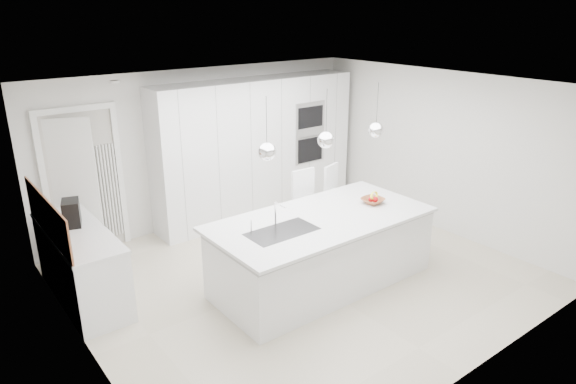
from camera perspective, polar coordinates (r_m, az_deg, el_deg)
floor at (r=6.93m, az=1.53°, el=-9.26°), size 5.50×5.50×0.00m
wall_back at (r=8.42m, az=-9.21°, el=5.00°), size 5.50×0.00×5.50m
wall_left at (r=5.26m, az=-22.43°, el=-5.56°), size 0.00×5.00×5.00m
ceiling at (r=6.12m, az=1.75°, el=11.65°), size 5.50×5.50×0.00m
tall_cabinets at (r=8.59m, az=-3.52°, el=4.83°), size 3.60×0.60×2.30m
oven_stack at (r=8.83m, az=2.46°, el=6.60°), size 0.62×0.04×1.05m
doorway_frame at (r=7.76m, az=-21.69°, el=0.81°), size 1.11×0.08×2.13m
hallway_door at (r=7.67m, az=-23.33°, el=0.19°), size 0.76×0.38×2.00m
radiator at (r=7.89m, az=-19.31°, el=0.06°), size 0.32×0.04×1.40m
left_base_cabinets at (r=6.72m, az=-21.94°, el=-7.65°), size 0.60×1.80×0.86m
left_worktop at (r=6.54m, az=-22.45°, el=-4.14°), size 0.62×1.82×0.04m
oak_backsplash at (r=6.39m, az=-25.22°, el=-2.50°), size 0.02×1.80×0.50m
island_base at (r=6.59m, az=3.90°, el=-6.72°), size 2.80×1.20×0.86m
island_worktop at (r=6.43m, az=3.70°, el=-2.98°), size 2.84×1.40×0.04m
island_sink at (r=6.05m, az=-0.66°, el=-5.11°), size 0.84×0.44×0.18m
island_tap at (r=6.13m, az=-1.42°, el=-2.42°), size 0.02×0.02×0.30m
pendant_left at (r=5.56m, az=-2.36°, el=4.49°), size 0.20×0.20×0.20m
pendant_mid at (r=6.07m, az=4.22°, el=5.78°), size 0.20×0.20×0.20m
pendant_right at (r=6.66m, az=9.74°, el=6.80°), size 0.20×0.20×0.20m
fruit_bowl at (r=6.94m, az=9.40°, el=-0.97°), size 0.32×0.32×0.07m
espresso_machine at (r=6.65m, az=-22.93°, el=-2.16°), size 0.27×0.34×0.32m
bar_stool_left at (r=7.32m, az=2.42°, el=-2.37°), size 0.41×0.56×1.21m
bar_stool_right at (r=7.77m, az=5.45°, el=-1.35°), size 0.52×0.62×1.15m
apple_a at (r=6.90m, az=9.66°, el=-0.83°), size 0.08×0.08×0.08m
apple_b at (r=6.90m, az=9.20°, el=-0.82°), size 0.07×0.07×0.07m
banana_bunch at (r=6.92m, az=9.54°, el=-0.38°), size 0.23×0.17×0.21m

